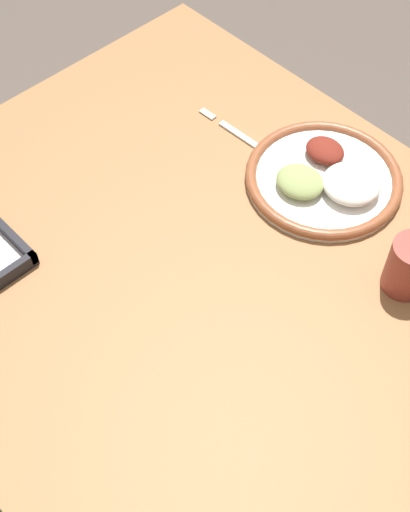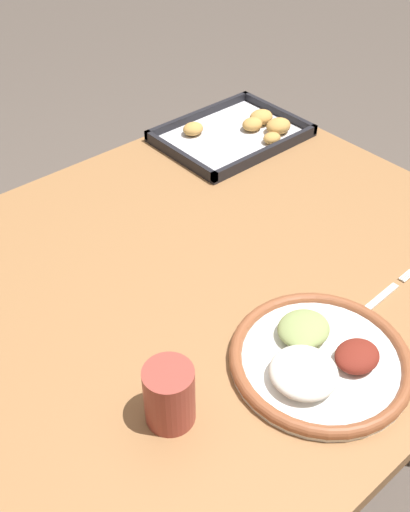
% 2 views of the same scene
% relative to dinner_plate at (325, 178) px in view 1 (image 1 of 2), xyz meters
% --- Properties ---
extents(ground_plane, '(8.00, 8.00, 0.00)m').
position_rel_dinner_plate_xyz_m(ground_plane, '(0.02, 0.28, -0.71)').
color(ground_plane, '#564C44').
extents(dining_table, '(1.11, 0.93, 0.70)m').
position_rel_dinner_plate_xyz_m(dining_table, '(0.02, 0.28, -0.11)').
color(dining_table, olive).
rests_on(dining_table, ground_plane).
extents(dinner_plate, '(0.28, 0.28, 0.05)m').
position_rel_dinner_plate_xyz_m(dinner_plate, '(0.00, 0.00, 0.00)').
color(dinner_plate, white).
rests_on(dinner_plate, dining_table).
extents(fork, '(0.20, 0.02, 0.00)m').
position_rel_dinner_plate_xyz_m(fork, '(0.18, 0.02, -0.01)').
color(fork, silver).
rests_on(fork, dining_table).
extents(drinking_cup, '(0.07, 0.07, 0.10)m').
position_rel_dinner_plate_xyz_m(drinking_cup, '(-0.23, 0.07, 0.04)').
color(drinking_cup, '#993D33').
rests_on(drinking_cup, dining_table).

